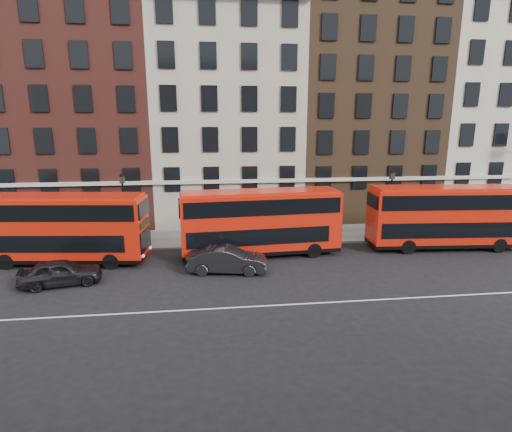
{
  "coord_description": "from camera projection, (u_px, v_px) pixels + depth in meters",
  "views": [
    {
      "loc": [
        -1.91,
        -20.21,
        8.89
      ],
      "look_at": [
        1.17,
        5.0,
        3.0
      ],
      "focal_mm": 28.0,
      "sensor_mm": 36.0,
      "label": 1
    }
  ],
  "objects": [
    {
      "name": "ground",
      "position": [
        246.0,
        291.0,
        21.78
      ],
      "size": [
        120.0,
        120.0,
        0.0
      ],
      "primitive_type": "plane",
      "color": "black",
      "rests_on": "ground"
    },
    {
      "name": "pavement",
      "position": [
        233.0,
        237.0,
        31.92
      ],
      "size": [
        80.0,
        5.0,
        0.15
      ],
      "primitive_type": "cube",
      "color": "gray",
      "rests_on": "ground"
    },
    {
      "name": "kerb",
      "position": [
        235.0,
        246.0,
        29.5
      ],
      "size": [
        80.0,
        0.3,
        0.16
      ],
      "primitive_type": "cube",
      "color": "gray",
      "rests_on": "ground"
    },
    {
      "name": "road_centre_line",
      "position": [
        250.0,
        307.0,
        19.85
      ],
      "size": [
        70.0,
        0.12,
        0.01
      ],
      "primitive_type": "cube",
      "color": "white",
      "rests_on": "ground"
    },
    {
      "name": "building_terrace",
      "position": [
        223.0,
        109.0,
        36.72
      ],
      "size": [
        64.0,
        11.95,
        22.0
      ],
      "color": "#B0AA98",
      "rests_on": "ground"
    },
    {
      "name": "bus_b",
      "position": [
        60.0,
        227.0,
        25.54
      ],
      "size": [
        10.98,
        3.82,
        4.52
      ],
      "rotation": [
        0.0,
        0.0,
        -0.12
      ],
      "color": "red",
      "rests_on": "ground"
    },
    {
      "name": "bus_c",
      "position": [
        260.0,
        221.0,
        27.05
      ],
      "size": [
        10.94,
        3.38,
        4.53
      ],
      "rotation": [
        0.0,
        0.0,
        0.07
      ],
      "color": "red",
      "rests_on": "ground"
    },
    {
      "name": "bus_d",
      "position": [
        445.0,
        216.0,
        28.64
      ],
      "size": [
        10.99,
        3.37,
        4.55
      ],
      "rotation": [
        0.0,
        0.0,
        -0.07
      ],
      "color": "red",
      "rests_on": "ground"
    },
    {
      "name": "car_rear",
      "position": [
        61.0,
        272.0,
        22.4
      ],
      "size": [
        4.61,
        2.62,
        1.48
      ],
      "primitive_type": "imported",
      "rotation": [
        0.0,
        0.0,
        1.78
      ],
      "color": "black",
      "rests_on": "ground"
    },
    {
      "name": "car_front",
      "position": [
        227.0,
        260.0,
        24.32
      ],
      "size": [
        5.02,
        2.42,
        1.59
      ],
      "primitive_type": "imported",
      "rotation": [
        0.0,
        0.0,
        1.41
      ],
      "color": "black",
      "rests_on": "ground"
    },
    {
      "name": "lamp_post_left",
      "position": [
        124.0,
        206.0,
        28.94
      ],
      "size": [
        0.44,
        0.44,
        5.33
      ],
      "color": "black",
      "rests_on": "pavement"
    },
    {
      "name": "lamp_post_right",
      "position": [
        390.0,
        200.0,
        30.98
      ],
      "size": [
        0.44,
        0.44,
        5.33
      ],
      "color": "black",
      "rests_on": "pavement"
    },
    {
      "name": "iron_railings",
      "position": [
        231.0,
        223.0,
        33.91
      ],
      "size": [
        6.6,
        0.06,
        1.0
      ],
      "primitive_type": null,
      "color": "black",
      "rests_on": "pavement"
    }
  ]
}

